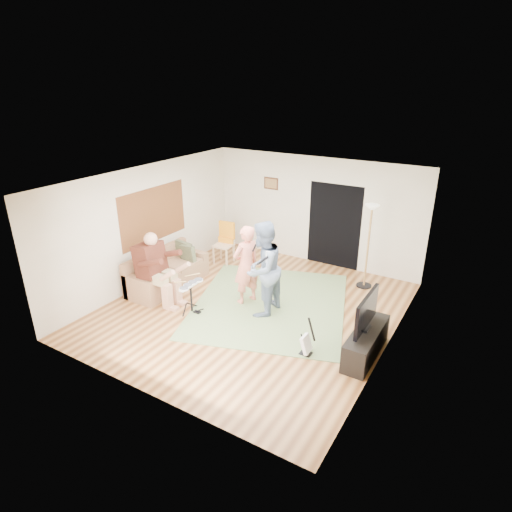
{
  "coord_description": "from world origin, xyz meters",
  "views": [
    {
      "loc": [
        4.08,
        -6.58,
        4.41
      ],
      "look_at": [
        -0.08,
        0.3,
        1.07
      ],
      "focal_mm": 30.0,
      "sensor_mm": 36.0,
      "label": 1
    }
  ],
  "objects_px": {
    "guitarist": "(263,269)",
    "torchiere_lamp": "(370,232)",
    "dining_chair": "(225,249)",
    "television": "(367,311)",
    "guitar_spare": "(307,344)",
    "drum_kit": "(191,299)",
    "singer": "(246,265)",
    "sofa": "(165,274)",
    "tv_cabinet": "(366,343)"
  },
  "relations": [
    {
      "from": "torchiere_lamp",
      "to": "tv_cabinet",
      "type": "bearing_deg",
      "value": -71.7
    },
    {
      "from": "sofa",
      "to": "dining_chair",
      "type": "xyz_separation_m",
      "value": [
        0.39,
        1.8,
        0.11
      ]
    },
    {
      "from": "drum_kit",
      "to": "television",
      "type": "relative_size",
      "value": 0.64
    },
    {
      "from": "guitarist",
      "to": "guitar_spare",
      "type": "height_order",
      "value": "guitarist"
    },
    {
      "from": "sofa",
      "to": "drum_kit",
      "type": "height_order",
      "value": "sofa"
    },
    {
      "from": "singer",
      "to": "dining_chair",
      "type": "relative_size",
      "value": 1.62
    },
    {
      "from": "guitarist",
      "to": "dining_chair",
      "type": "height_order",
      "value": "guitarist"
    },
    {
      "from": "sofa",
      "to": "drum_kit",
      "type": "bearing_deg",
      "value": -26.75
    },
    {
      "from": "guitar_spare",
      "to": "tv_cabinet",
      "type": "xyz_separation_m",
      "value": [
        0.87,
        0.51,
        0.04
      ]
    },
    {
      "from": "guitarist",
      "to": "television",
      "type": "xyz_separation_m",
      "value": [
        2.2,
        -0.35,
        -0.12
      ]
    },
    {
      "from": "drum_kit",
      "to": "torchiere_lamp",
      "type": "height_order",
      "value": "torchiere_lamp"
    },
    {
      "from": "guitar_spare",
      "to": "torchiere_lamp",
      "type": "relative_size",
      "value": 0.38
    },
    {
      "from": "sofa",
      "to": "tv_cabinet",
      "type": "bearing_deg",
      "value": -3.34
    },
    {
      "from": "singer",
      "to": "television",
      "type": "xyz_separation_m",
      "value": [
        2.72,
        -0.57,
        -0.0
      ]
    },
    {
      "from": "guitarist",
      "to": "television",
      "type": "bearing_deg",
      "value": 82.11
    },
    {
      "from": "guitar_spare",
      "to": "television",
      "type": "bearing_deg",
      "value": 31.84
    },
    {
      "from": "sofa",
      "to": "torchiere_lamp",
      "type": "height_order",
      "value": "torchiere_lamp"
    },
    {
      "from": "guitarist",
      "to": "television",
      "type": "height_order",
      "value": "guitarist"
    },
    {
      "from": "singer",
      "to": "television",
      "type": "relative_size",
      "value": 1.66
    },
    {
      "from": "guitarist",
      "to": "torchiere_lamp",
      "type": "height_order",
      "value": "guitarist"
    },
    {
      "from": "sofa",
      "to": "drum_kit",
      "type": "relative_size",
      "value": 3.04
    },
    {
      "from": "drum_kit",
      "to": "television",
      "type": "bearing_deg",
      "value": 6.13
    },
    {
      "from": "sofa",
      "to": "drum_kit",
      "type": "xyz_separation_m",
      "value": [
        1.29,
        -0.65,
        0.02
      ]
    },
    {
      "from": "drum_kit",
      "to": "singer",
      "type": "relative_size",
      "value": 0.39
    },
    {
      "from": "tv_cabinet",
      "to": "television",
      "type": "height_order",
      "value": "television"
    },
    {
      "from": "sofa",
      "to": "television",
      "type": "bearing_deg",
      "value": -3.38
    },
    {
      "from": "guitarist",
      "to": "guitar_spare",
      "type": "distance_m",
      "value": 1.79
    },
    {
      "from": "tv_cabinet",
      "to": "torchiere_lamp",
      "type": "bearing_deg",
      "value": 108.3
    },
    {
      "from": "tv_cabinet",
      "to": "guitar_spare",
      "type": "bearing_deg",
      "value": -149.66
    },
    {
      "from": "singer",
      "to": "dining_chair",
      "type": "xyz_separation_m",
      "value": [
        -1.62,
        1.51,
        -0.48
      ]
    },
    {
      "from": "drum_kit",
      "to": "tv_cabinet",
      "type": "height_order",
      "value": "drum_kit"
    },
    {
      "from": "guitarist",
      "to": "guitar_spare",
      "type": "xyz_separation_m",
      "value": [
        1.38,
        -0.85,
        -0.76
      ]
    },
    {
      "from": "singer",
      "to": "torchiere_lamp",
      "type": "distance_m",
      "value": 2.82
    },
    {
      "from": "sofa",
      "to": "dining_chair",
      "type": "height_order",
      "value": "dining_chair"
    },
    {
      "from": "drum_kit",
      "to": "torchiere_lamp",
      "type": "xyz_separation_m",
      "value": [
        2.65,
        2.95,
        1.03
      ]
    },
    {
      "from": "tv_cabinet",
      "to": "guitarist",
      "type": "bearing_deg",
      "value": 171.27
    },
    {
      "from": "guitar_spare",
      "to": "sofa",
      "type": "bearing_deg",
      "value": 168.61
    },
    {
      "from": "guitarist",
      "to": "tv_cabinet",
      "type": "xyz_separation_m",
      "value": [
        2.25,
        -0.35,
        -0.72
      ]
    },
    {
      "from": "tv_cabinet",
      "to": "television",
      "type": "distance_m",
      "value": 0.6
    },
    {
      "from": "guitarist",
      "to": "guitar_spare",
      "type": "relative_size",
      "value": 2.61
    },
    {
      "from": "torchiere_lamp",
      "to": "dining_chair",
      "type": "distance_m",
      "value": 3.7
    },
    {
      "from": "singer",
      "to": "sofa",
      "type": "bearing_deg",
      "value": -59.89
    },
    {
      "from": "singer",
      "to": "tv_cabinet",
      "type": "bearing_deg",
      "value": 100.39
    },
    {
      "from": "singer",
      "to": "television",
      "type": "height_order",
      "value": "singer"
    },
    {
      "from": "guitar_spare",
      "to": "television",
      "type": "xyz_separation_m",
      "value": [
        0.82,
        0.51,
        0.64
      ]
    },
    {
      "from": "sofa",
      "to": "torchiere_lamp",
      "type": "distance_m",
      "value": 4.68
    },
    {
      "from": "dining_chair",
      "to": "television",
      "type": "bearing_deg",
      "value": -31.03
    },
    {
      "from": "drum_kit",
      "to": "guitar_spare",
      "type": "relative_size",
      "value": 0.89
    },
    {
      "from": "guitarist",
      "to": "torchiere_lamp",
      "type": "xyz_separation_m",
      "value": [
        1.4,
        2.24,
        0.35
      ]
    },
    {
      "from": "guitar_spare",
      "to": "television",
      "type": "relative_size",
      "value": 0.72
    }
  ]
}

